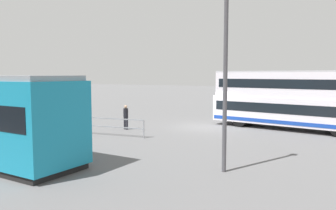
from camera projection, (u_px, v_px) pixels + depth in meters
ground_plane at (206, 127)px, 23.52m from camera, size 160.00×160.00×0.00m
double_decker_bus at (294, 100)px, 22.22m from camera, size 11.15×4.39×3.92m
pedestrian_near_railing at (126, 116)px, 22.39m from camera, size 0.38×0.38×1.63m
pedestrian_railing at (83, 122)px, 20.72m from camera, size 8.27×1.16×1.08m
info_sign at (44, 103)px, 23.50m from camera, size 1.17×0.15×2.45m
street_lamp at (226, 61)px, 12.32m from camera, size 0.36×0.36×7.16m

